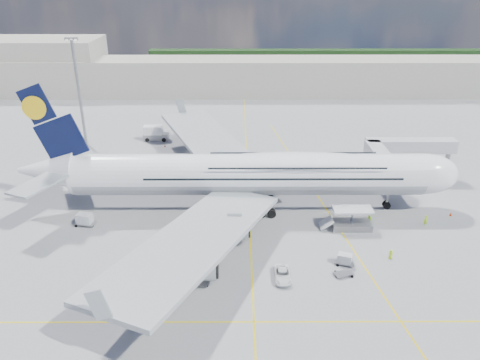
{
  "coord_description": "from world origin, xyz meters",
  "views": [
    {
      "loc": [
        -1.88,
        -65.33,
        39.9
      ],
      "look_at": [
        -1.64,
        8.0,
        6.57
      ],
      "focal_mm": 35.0,
      "sensor_mm": 36.0,
      "label": 1
    }
  ],
  "objects_px": {
    "crew_loader": "(369,219)",
    "cone_wing_left_inner": "(217,164)",
    "dolly_row_a": "(145,256)",
    "cone_wing_left_outer": "(165,146)",
    "dolly_row_c": "(174,258)",
    "baggage_tug": "(213,253)",
    "dolly_row_b": "(198,282)",
    "cone_nose": "(451,214)",
    "cargo_loader": "(350,221)",
    "crew_wing": "(192,235)",
    "dolly_back": "(85,219)",
    "airliner": "(251,174)",
    "crew_van": "(391,254)",
    "cone_wing_right_outer": "(172,271)",
    "dolly_nose_far": "(345,259)",
    "cone_tail": "(32,190)",
    "crew_tug": "(191,275)",
    "cone_wing_right_inner": "(238,239)",
    "crew_nose": "(426,221)",
    "jet_bridge": "(399,151)",
    "light_mast": "(79,91)",
    "dolly_nose_near": "(344,274)",
    "service_van": "(283,275)",
    "catering_truck_outer": "(156,134)",
    "catering_truck_inner": "(216,173)"
  },
  "relations": [
    {
      "from": "crew_loader",
      "to": "cone_wing_left_inner",
      "type": "relative_size",
      "value": 3.36
    },
    {
      "from": "dolly_row_a",
      "to": "cone_wing_left_outer",
      "type": "distance_m",
      "value": 48.27
    },
    {
      "from": "dolly_row_c",
      "to": "baggage_tug",
      "type": "relative_size",
      "value": 1.01
    },
    {
      "from": "dolly_row_b",
      "to": "cone_nose",
      "type": "xyz_separation_m",
      "value": [
        43.08,
        19.52,
        -0.04
      ]
    },
    {
      "from": "cargo_loader",
      "to": "crew_wing",
      "type": "bearing_deg",
      "value": -172.55
    },
    {
      "from": "dolly_back",
      "to": "cone_nose",
      "type": "xyz_separation_m",
      "value": [
        63.56,
        3.11,
        -0.84
      ]
    },
    {
      "from": "cargo_loader",
      "to": "cone_wing_left_inner",
      "type": "relative_size",
      "value": 17.08
    },
    {
      "from": "airliner",
      "to": "cargo_loader",
      "type": "xyz_separation_m",
      "value": [
        16.56,
        -7.11,
        -5.62
      ]
    },
    {
      "from": "crew_van",
      "to": "cone_wing_right_outer",
      "type": "distance_m",
      "value": 32.66
    },
    {
      "from": "dolly_back",
      "to": "crew_van",
      "type": "relative_size",
      "value": 2.33
    },
    {
      "from": "dolly_nose_far",
      "to": "cone_tail",
      "type": "height_order",
      "value": "dolly_nose_far"
    },
    {
      "from": "crew_tug",
      "to": "cone_wing_right_inner",
      "type": "xyz_separation_m",
      "value": [
        6.57,
        10.5,
        -0.66
      ]
    },
    {
      "from": "cone_tail",
      "to": "cone_nose",
      "type": "bearing_deg",
      "value": -7.51
    },
    {
      "from": "baggage_tug",
      "to": "crew_nose",
      "type": "height_order",
      "value": "crew_nose"
    },
    {
      "from": "crew_nose",
      "to": "cone_wing_right_inner",
      "type": "xyz_separation_m",
      "value": [
        -31.63,
        -4.53,
        -0.73
      ]
    },
    {
      "from": "crew_wing",
      "to": "jet_bridge",
      "type": "bearing_deg",
      "value": -27.49
    },
    {
      "from": "crew_nose",
      "to": "cone_wing_right_inner",
      "type": "bearing_deg",
      "value": 176.41
    },
    {
      "from": "light_mast",
      "to": "cargo_loader",
      "type": "bearing_deg",
      "value": -36.54
    },
    {
      "from": "airliner",
      "to": "dolly_row_c",
      "type": "xyz_separation_m",
      "value": [
        -11.66,
        -17.51,
        -5.9
      ]
    },
    {
      "from": "cone_wing_left_outer",
      "to": "cone_wing_left_inner",
      "type": "bearing_deg",
      "value": -41.12
    },
    {
      "from": "jet_bridge",
      "to": "cone_tail",
      "type": "distance_m",
      "value": 72.71
    },
    {
      "from": "dolly_back",
      "to": "dolly_nose_near",
      "type": "xyz_separation_m",
      "value": [
        41.04,
        -14.43,
        -0.84
      ]
    },
    {
      "from": "crew_loader",
      "to": "cone_nose",
      "type": "height_order",
      "value": "crew_loader"
    },
    {
      "from": "dolly_back",
      "to": "cone_wing_left_outer",
      "type": "bearing_deg",
      "value": 89.68
    },
    {
      "from": "dolly_row_b",
      "to": "service_van",
      "type": "xyz_separation_m",
      "value": [
        11.78,
        1.18,
        0.33
      ]
    },
    {
      "from": "airliner",
      "to": "catering_truck_outer",
      "type": "xyz_separation_m",
      "value": [
        -23.03,
        36.86,
        -5.1
      ]
    },
    {
      "from": "cone_wing_right_inner",
      "to": "cone_wing_right_outer",
      "type": "bearing_deg",
      "value": -137.96
    },
    {
      "from": "catering_truck_inner",
      "to": "crew_nose",
      "type": "height_order",
      "value": "catering_truck_inner"
    },
    {
      "from": "dolly_row_b",
      "to": "dolly_nose_far",
      "type": "xyz_separation_m",
      "value": [
        21.21,
        4.71,
        0.59
      ]
    },
    {
      "from": "dolly_nose_far",
      "to": "cone_wing_left_inner",
      "type": "height_order",
      "value": "dolly_nose_far"
    },
    {
      "from": "jet_bridge",
      "to": "service_van",
      "type": "bearing_deg",
      "value": -128.44
    },
    {
      "from": "airliner",
      "to": "dolly_back",
      "type": "relative_size",
      "value": 21.65
    },
    {
      "from": "crew_wing",
      "to": "cone_wing_right_inner",
      "type": "relative_size",
      "value": 2.77
    },
    {
      "from": "catering_truck_inner",
      "to": "cone_tail",
      "type": "distance_m",
      "value": 36.26
    },
    {
      "from": "crew_loader",
      "to": "cone_wing_left_inner",
      "type": "distance_m",
      "value": 37.84
    },
    {
      "from": "crew_loader",
      "to": "dolly_row_a",
      "type": "bearing_deg",
      "value": -114.92
    },
    {
      "from": "dolly_row_b",
      "to": "cargo_loader",
      "type": "bearing_deg",
      "value": 50.57
    },
    {
      "from": "airliner",
      "to": "cone_tail",
      "type": "bearing_deg",
      "value": 170.19
    },
    {
      "from": "airliner",
      "to": "cone_nose",
      "type": "height_order",
      "value": "airliner"
    },
    {
      "from": "crew_tug",
      "to": "cone_wing_right_outer",
      "type": "relative_size",
      "value": 3.52
    },
    {
      "from": "dolly_nose_near",
      "to": "crew_wing",
      "type": "height_order",
      "value": "crew_wing"
    },
    {
      "from": "jet_bridge",
      "to": "crew_nose",
      "type": "bearing_deg",
      "value": -90.33
    },
    {
      "from": "cone_wing_left_inner",
      "to": "cone_wing_left_outer",
      "type": "height_order",
      "value": "cone_wing_left_outer"
    },
    {
      "from": "light_mast",
      "to": "catering_truck_outer",
      "type": "xyz_separation_m",
      "value": [
        17.23,
        1.86,
        -11.44
      ]
    },
    {
      "from": "jet_bridge",
      "to": "crew_van",
      "type": "bearing_deg",
      "value": -108.03
    },
    {
      "from": "dolly_row_b",
      "to": "crew_tug",
      "type": "distance_m",
      "value": 1.44
    },
    {
      "from": "light_mast",
      "to": "cone_tail",
      "type": "distance_m",
      "value": 30.59
    },
    {
      "from": "dolly_nose_near",
      "to": "crew_tug",
      "type": "height_order",
      "value": "crew_tug"
    },
    {
      "from": "dolly_row_a",
      "to": "dolly_back",
      "type": "relative_size",
      "value": 0.79
    },
    {
      "from": "crew_van",
      "to": "dolly_row_b",
      "type": "bearing_deg",
      "value": 60.95
    }
  ]
}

